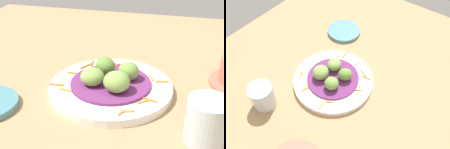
# 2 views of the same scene
# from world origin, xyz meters

# --- Properties ---
(table_surface) EXTENTS (1.10, 1.10, 0.02)m
(table_surface) POSITION_xyz_m (0.00, 0.00, 0.01)
(table_surface) COLOR tan
(table_surface) RESTS_ON ground
(main_plate) EXTENTS (0.27, 0.27, 0.02)m
(main_plate) POSITION_xyz_m (0.06, 0.05, 0.03)
(main_plate) COLOR white
(main_plate) RESTS_ON table_surface
(cabbage_bed) EXTENTS (0.18, 0.18, 0.01)m
(cabbage_bed) POSITION_xyz_m (0.06, 0.05, 0.04)
(cabbage_bed) COLOR #702D6B
(cabbage_bed) RESTS_ON main_plate
(carrot_garnish) EXTENTS (0.23, 0.25, 0.00)m
(carrot_garnish) POSITION_xyz_m (0.04, 0.05, 0.04)
(carrot_garnish) COLOR orange
(carrot_garnish) RESTS_ON main_plate
(guac_scoop_left) EXTENTS (0.06, 0.06, 0.04)m
(guac_scoop_left) POSITION_xyz_m (0.03, 0.09, 0.06)
(guac_scoop_left) COLOR #759E47
(guac_scoop_left) RESTS_ON cabbage_bed
(guac_scoop_center) EXTENTS (0.06, 0.06, 0.04)m
(guac_scoop_center) POSITION_xyz_m (0.02, 0.03, 0.07)
(guac_scoop_center) COLOR olive
(guac_scoop_center) RESTS_ON cabbage_bed
(guac_scoop_right) EXTENTS (0.06, 0.06, 0.04)m
(guac_scoop_right) POSITION_xyz_m (0.08, 0.02, 0.06)
(guac_scoop_right) COLOR #84A851
(guac_scoop_right) RESTS_ON cabbage_bed
(guac_scoop_back) EXTENTS (0.05, 0.06, 0.04)m
(guac_scoop_back) POSITION_xyz_m (0.09, 0.08, 0.07)
(guac_scoop_back) COLOR #84A851
(guac_scoop_back) RESTS_ON cabbage_bed
(water_glass) EXTENTS (0.08, 0.08, 0.08)m
(water_glass) POSITION_xyz_m (0.18, 0.25, 0.06)
(water_glass) COLOR silver
(water_glass) RESTS_ON table_surface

